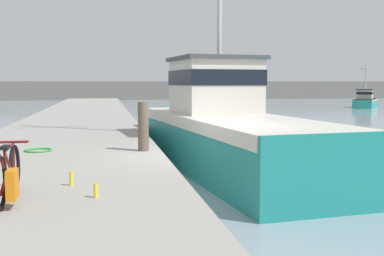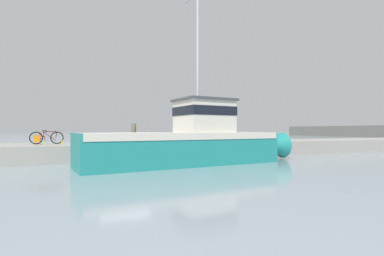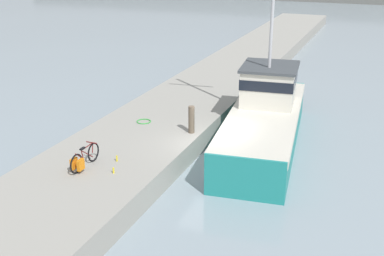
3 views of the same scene
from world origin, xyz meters
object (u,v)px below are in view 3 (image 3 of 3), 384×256
mooring_post (191,120)px  water_bottle_by_bike (114,170)px  fishing_boat_main (266,116)px  water_bottle_on_curb (117,158)px  bicycle_touring (83,159)px

mooring_post → water_bottle_by_bike: bearing=-102.8°
water_bottle_by_bike → fishing_boat_main: bearing=63.0°
water_bottle_on_curb → water_bottle_by_bike: water_bottle_on_curb is taller
mooring_post → water_bottle_by_bike: (-1.06, -4.64, -0.48)m
bicycle_touring → water_bottle_by_bike: 1.23m
bicycle_touring → water_bottle_on_curb: bicycle_touring is taller
mooring_post → water_bottle_by_bike: mooring_post is taller
mooring_post → bicycle_touring: bearing=-115.5°
bicycle_touring → water_bottle_on_curb: 1.30m
bicycle_touring → mooring_post: mooring_post is taller
bicycle_touring → mooring_post: 5.24m
bicycle_touring → water_bottle_by_bike: bicycle_touring is taller
fishing_boat_main → bicycle_touring: 8.71m
fishing_boat_main → water_bottle_by_bike: 8.03m
water_bottle_on_curb → water_bottle_by_bike: bearing=-66.1°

